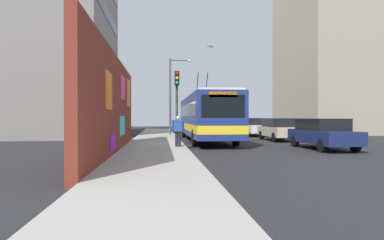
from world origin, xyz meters
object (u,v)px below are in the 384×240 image
Objects in this scene: parked_car_champagne at (278,129)px; traffic_light at (177,94)px; city_bus at (205,116)px; parked_car_white at (253,126)px; street_lamp at (173,91)px; pedestrian_at_curb at (178,129)px; parked_car_navy at (322,133)px.

traffic_light is (-3.01, 7.35, 2.16)m from parked_car_champagne.
parked_car_white is (5.79, -5.20, -0.92)m from city_bus.
street_lamp reaches higher than parked_car_white.
pedestrian_at_curb is 0.24× the size of street_lamp.
street_lamp reaches higher than parked_car_navy.
street_lamp is at bearing 90.85° from parked_car_white.
parked_car_champagne is at bearing -128.99° from street_lamp.
city_bus reaches higher than parked_car_white.
traffic_light reaches higher than pedestrian_at_curb.
city_bus is at bearing 138.09° from parked_car_white.
pedestrian_at_curb is 3.16m from traffic_light.
street_lamp reaches higher than pedestrian_at_curb.
parked_car_white is 13.67m from pedestrian_at_curb.
city_bus is 2.58× the size of parked_car_white.
parked_car_white is 0.73× the size of street_lamp.
city_bus is at bearing -160.31° from street_lamp.
city_bus reaches higher than parked_car_champagne.
parked_car_white is 3.10× the size of pedestrian_at_curb.
city_bus is 3.02× the size of parked_car_champagne.
parked_car_champagne is at bearing -67.70° from traffic_light.
pedestrian_at_curb is (-11.47, 7.43, 0.22)m from parked_car_white.
parked_car_champagne is at bearing 180.00° from parked_car_white.
parked_car_white is at bearing -39.31° from traffic_light.
pedestrian_at_curb reaches higher than parked_car_white.
street_lamp is at bearing 51.01° from parked_car_champagne.
street_lamp is (11.37, -0.19, 2.91)m from pedestrian_at_curb.
street_lamp is (11.91, 7.23, 3.13)m from parked_car_navy.
parked_car_navy is 6.05m from parked_car_champagne.
pedestrian_at_curb is (-5.68, 2.23, -0.71)m from city_bus.
parked_car_navy is at bearing 180.00° from parked_car_white.
city_bus is 5.28m from parked_car_champagne.
parked_car_champagne is 9.25m from pedestrian_at_curb.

